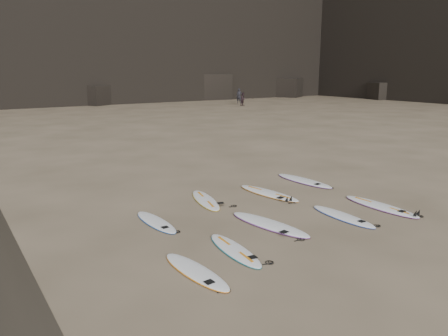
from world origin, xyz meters
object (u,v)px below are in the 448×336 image
object	(u,v)px
person_a	(239,96)
person_b	(243,99)
surfboard_3	(343,216)
surfboard_6	(206,200)
surfboard_0	(196,271)
surfboard_7	(268,193)
surfboard_2	(269,224)
surfboard_4	(380,206)
surfboard_1	(235,250)
surfboard_8	(304,181)
surfboard_5	(156,222)

from	to	relation	value
person_a	person_b	distance (m)	3.69
surfboard_3	surfboard_6	bearing A→B (deg)	126.95
surfboard_0	person_a	bearing A→B (deg)	49.23
surfboard_7	person_b	bearing A→B (deg)	48.44
surfboard_3	surfboard_7	bearing A→B (deg)	97.15
surfboard_2	person_b	distance (m)	40.96
surfboard_3	surfboard_4	xyz separation A→B (m)	(1.74, -0.00, 0.01)
surfboard_0	surfboard_1	size ratio (longest dim) A/B	1.00
surfboard_8	person_a	size ratio (longest dim) A/B	1.48
surfboard_1	person_b	world-z (taller)	person_b
surfboard_5	surfboard_1	bearing A→B (deg)	-76.76
surfboard_2	surfboard_4	world-z (taller)	surfboard_2
person_b	surfboard_5	bearing A→B (deg)	-141.84
surfboard_1	surfboard_5	distance (m)	2.96
surfboard_3	surfboard_8	world-z (taller)	surfboard_8
person_a	surfboard_8	bearing A→B (deg)	-72.35
surfboard_0	surfboard_5	world-z (taller)	surfboard_0
surfboard_1	surfboard_4	bearing A→B (deg)	8.24
surfboard_3	surfboard_6	world-z (taller)	surfboard_6
surfboard_3	surfboard_7	xyz separation A→B (m)	(-0.29, 3.12, 0.01)
surfboard_2	person_a	bearing A→B (deg)	46.34
surfboard_7	surfboard_4	bearing A→B (deg)	-64.15
person_a	person_b	size ratio (longest dim) A/B	1.20
surfboard_6	surfboard_5	bearing A→B (deg)	-140.82
surfboard_5	surfboard_6	bearing A→B (deg)	23.06
surfboard_2	surfboard_1	bearing A→B (deg)	-162.73
surfboard_2	surfboard_4	size ratio (longest dim) A/B	1.02
surfboard_4	surfboard_6	world-z (taller)	surfboard_4
surfboard_3	surfboard_8	xyz separation A→B (m)	(1.97, 3.72, 0.01)
surfboard_7	person_b	xyz separation A→B (m)	(21.39, 31.17, 0.73)
person_b	surfboard_8	bearing A→B (deg)	-134.60
surfboard_4	surfboard_8	bearing A→B (deg)	86.93
surfboard_5	surfboard_7	world-z (taller)	surfboard_7
surfboard_3	surfboard_4	distance (m)	1.74
surfboard_3	person_a	size ratio (longest dim) A/B	1.27
surfboard_1	surfboard_3	world-z (taller)	surfboard_3
surfboard_3	surfboard_4	size ratio (longest dim) A/B	0.87
surfboard_6	person_a	size ratio (longest dim) A/B	1.30
surfboard_1	surfboard_7	xyz separation A→B (m)	(3.79, 3.38, 0.01)
surfboard_3	surfboard_7	world-z (taller)	surfboard_7
surfboard_8	person_b	distance (m)	36.08
surfboard_2	surfboard_6	bearing A→B (deg)	86.20
surfboard_2	person_b	size ratio (longest dim) A/B	1.77
person_a	surfboard_0	bearing A→B (deg)	-77.12
surfboard_1	surfboard_7	world-z (taller)	surfboard_7
surfboard_8	surfboard_0	bearing A→B (deg)	-151.93
surfboard_7	person_b	world-z (taller)	person_b
surfboard_6	surfboard_8	xyz separation A→B (m)	(4.52, 0.08, 0.01)
surfboard_1	person_b	xyz separation A→B (m)	(25.18, 34.55, 0.74)
surfboard_1	surfboard_2	distance (m)	2.04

